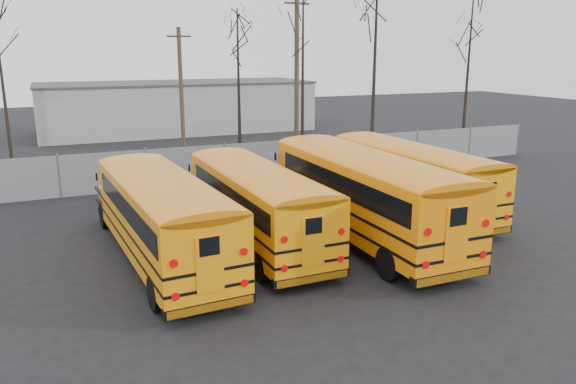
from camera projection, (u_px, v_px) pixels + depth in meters
name	position (u px, v px, depth m)	size (l,w,h in m)	color
ground	(334.00, 258.00, 18.62)	(120.00, 120.00, 0.00)	black
fence	(225.00, 163.00, 29.05)	(40.00, 0.04, 2.00)	gray
distant_building	(177.00, 107.00, 47.37)	(22.00, 8.00, 4.00)	#AEAEA9
bus_a	(161.00, 211.00, 17.79)	(3.04, 10.64, 2.94)	black
bus_b	(255.00, 198.00, 19.55)	(2.46, 10.29, 2.87)	black
bus_c	(362.00, 188.00, 20.06)	(2.68, 11.62, 3.25)	black
bus_d	(408.00, 172.00, 23.55)	(2.65, 10.54, 2.93)	black
utility_pole_left	(181.00, 95.00, 33.44)	(1.42, 0.37, 8.00)	#493529
utility_pole_right	(297.00, 71.00, 37.48)	(1.84, 0.38, 10.34)	#473928
tree_1	(4.00, 91.00, 26.62)	(0.26, 0.26, 9.58)	black
tree_2	(239.00, 86.00, 34.48)	(0.26, 0.26, 9.13)	black
tree_3	(303.00, 68.00, 35.56)	(0.26, 0.26, 11.16)	black
tree_4	(375.00, 56.00, 33.28)	(0.26, 0.26, 12.73)	black
tree_5	(467.00, 76.00, 36.81)	(0.26, 0.26, 10.02)	black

